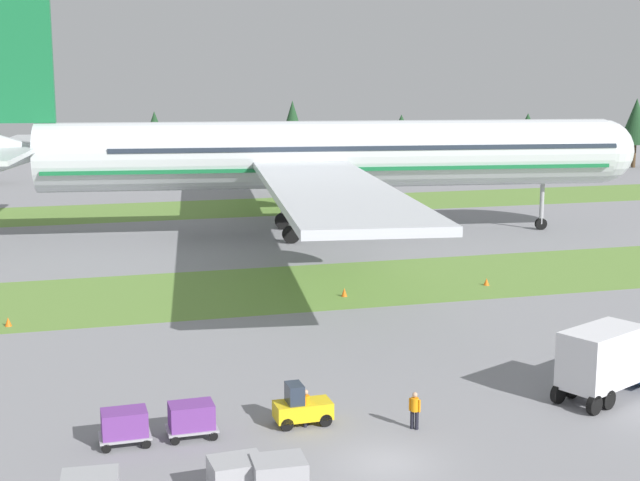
{
  "coord_description": "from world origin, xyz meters",
  "views": [
    {
      "loc": [
        -11.95,
        -32.99,
        15.84
      ],
      "look_at": [
        5.1,
        28.51,
        4.0
      ],
      "focal_mm": 50.83,
      "sensor_mm": 36.0,
      "label": 1
    }
  ],
  "objects_px": {
    "cargo_dolly_second": "(124,424)",
    "taxiway_marker_0": "(486,282)",
    "airliner": "(309,154)",
    "uld_container_2": "(279,479)",
    "ground_crew_marshaller": "(415,409)",
    "uld_container_1": "(237,478)",
    "taxiway_marker_3": "(344,292)",
    "ground_crew_loader": "(306,406)",
    "taxiway_marker_2": "(8,322)",
    "baggage_tug": "(301,407)",
    "catering_truck": "(612,357)",
    "cargo_dolly_lead": "(192,417)"
  },
  "relations": [
    {
      "from": "cargo_dolly_second",
      "to": "uld_container_2",
      "type": "relative_size",
      "value": 1.12
    },
    {
      "from": "airliner",
      "to": "cargo_dolly_lead",
      "type": "relative_size",
      "value": 36.68
    },
    {
      "from": "taxiway_marker_2",
      "to": "taxiway_marker_0",
      "type": "bearing_deg",
      "value": 3.62
    },
    {
      "from": "airliner",
      "to": "ground_crew_marshaller",
      "type": "relative_size",
      "value": 47.07
    },
    {
      "from": "uld_container_2",
      "to": "taxiway_marker_0",
      "type": "xyz_separation_m",
      "value": [
        22.99,
        29.9,
        -0.53
      ]
    },
    {
      "from": "uld_container_1",
      "to": "taxiway_marker_2",
      "type": "height_order",
      "value": "uld_container_1"
    },
    {
      "from": "airliner",
      "to": "ground_crew_loader",
      "type": "bearing_deg",
      "value": -7.49
    },
    {
      "from": "uld_container_1",
      "to": "ground_crew_marshaller",
      "type": "bearing_deg",
      "value": 26.53
    },
    {
      "from": "cargo_dolly_second",
      "to": "taxiway_marker_0",
      "type": "height_order",
      "value": "cargo_dolly_second"
    },
    {
      "from": "ground_crew_marshaller",
      "to": "taxiway_marker_2",
      "type": "bearing_deg",
      "value": 172.39
    },
    {
      "from": "airliner",
      "to": "taxiway_marker_0",
      "type": "xyz_separation_m",
      "value": [
        7.45,
        -24.32,
        -7.74
      ]
    },
    {
      "from": "catering_truck",
      "to": "taxiway_marker_3",
      "type": "height_order",
      "value": "catering_truck"
    },
    {
      "from": "ground_crew_loader",
      "to": "baggage_tug",
      "type": "bearing_deg",
      "value": 59.32
    },
    {
      "from": "taxiway_marker_0",
      "to": "taxiway_marker_2",
      "type": "xyz_separation_m",
      "value": [
        -34.26,
        -2.17,
        0.01
      ]
    },
    {
      "from": "taxiway_marker_2",
      "to": "baggage_tug",
      "type": "bearing_deg",
      "value": -56.23
    },
    {
      "from": "ground_crew_loader",
      "to": "uld_container_1",
      "type": "distance_m",
      "value": 7.45
    },
    {
      "from": "airliner",
      "to": "uld_container_2",
      "type": "bearing_deg",
      "value": -8.46
    },
    {
      "from": "baggage_tug",
      "to": "catering_truck",
      "type": "relative_size",
      "value": 0.36
    },
    {
      "from": "airliner",
      "to": "catering_truck",
      "type": "xyz_separation_m",
      "value": [
        2.92,
        -47.67,
        -6.06
      ]
    },
    {
      "from": "cargo_dolly_lead",
      "to": "uld_container_2",
      "type": "distance_m",
      "value": 7.22
    },
    {
      "from": "baggage_tug",
      "to": "cargo_dolly_second",
      "type": "xyz_separation_m",
      "value": [
        -7.92,
        -0.18,
        0.1
      ]
    },
    {
      "from": "uld_container_1",
      "to": "taxiway_marker_2",
      "type": "distance_m",
      "value": 28.87
    },
    {
      "from": "cargo_dolly_second",
      "to": "ground_crew_marshaller",
      "type": "height_order",
      "value": "ground_crew_marshaller"
    },
    {
      "from": "airliner",
      "to": "ground_crew_loader",
      "type": "relative_size",
      "value": 47.07
    },
    {
      "from": "uld_container_2",
      "to": "cargo_dolly_lead",
      "type": "bearing_deg",
      "value": 109.28
    },
    {
      "from": "airliner",
      "to": "taxiway_marker_3",
      "type": "bearing_deg",
      "value": -1.54
    },
    {
      "from": "catering_truck",
      "to": "cargo_dolly_second",
      "type": "bearing_deg",
      "value": -115.4
    },
    {
      "from": "ground_crew_loader",
      "to": "uld_container_1",
      "type": "height_order",
      "value": "ground_crew_loader"
    },
    {
      "from": "baggage_tug",
      "to": "cargo_dolly_lead",
      "type": "distance_m",
      "value": 5.03
    },
    {
      "from": "ground_crew_loader",
      "to": "taxiway_marker_0",
      "type": "xyz_separation_m",
      "value": [
        20.21,
        23.24,
        -0.67
      ]
    },
    {
      "from": "taxiway_marker_3",
      "to": "taxiway_marker_2",
      "type": "bearing_deg",
      "value": -175.71
    },
    {
      "from": "cargo_dolly_second",
      "to": "ground_crew_marshaller",
      "type": "bearing_deg",
      "value": 81.03
    },
    {
      "from": "airliner",
      "to": "cargo_dolly_second",
      "type": "height_order",
      "value": "airliner"
    },
    {
      "from": "cargo_dolly_lead",
      "to": "taxiway_marker_0",
      "type": "height_order",
      "value": "cargo_dolly_lead"
    },
    {
      "from": "cargo_dolly_lead",
      "to": "taxiway_marker_0",
      "type": "xyz_separation_m",
      "value": [
        25.37,
        23.09,
        -0.64
      ]
    },
    {
      "from": "cargo_dolly_second",
      "to": "taxiway_marker_0",
      "type": "bearing_deg",
      "value": 128.04
    },
    {
      "from": "catering_truck",
      "to": "taxiway_marker_0",
      "type": "distance_m",
      "value": 23.85
    },
    {
      "from": "cargo_dolly_second",
      "to": "ground_crew_loader",
      "type": "height_order",
      "value": "ground_crew_loader"
    },
    {
      "from": "taxiway_marker_2",
      "to": "ground_crew_loader",
      "type": "bearing_deg",
      "value": -56.3
    },
    {
      "from": "baggage_tug",
      "to": "catering_truck",
      "type": "bearing_deg",
      "value": 87.36
    },
    {
      "from": "baggage_tug",
      "to": "uld_container_1",
      "type": "xyz_separation_m",
      "value": [
        -4.15,
        -6.35,
        -0.05
      ]
    },
    {
      "from": "ground_crew_marshaller",
      "to": "uld_container_2",
      "type": "xyz_separation_m",
      "value": [
        -7.42,
        -5.03,
        -0.14
      ]
    },
    {
      "from": "cargo_dolly_lead",
      "to": "ground_crew_loader",
      "type": "height_order",
      "value": "ground_crew_loader"
    },
    {
      "from": "cargo_dolly_second",
      "to": "taxiway_marker_3",
      "type": "relative_size",
      "value": 3.56
    },
    {
      "from": "baggage_tug",
      "to": "ground_crew_marshaller",
      "type": "relative_size",
      "value": 1.51
    },
    {
      "from": "uld_container_1",
      "to": "taxiway_marker_0",
      "type": "relative_size",
      "value": 3.61
    },
    {
      "from": "taxiway_marker_3",
      "to": "taxiway_marker_0",
      "type": "bearing_deg",
      "value": 2.27
    },
    {
      "from": "uld_container_1",
      "to": "cargo_dolly_lead",
      "type": "bearing_deg",
      "value": 97.99
    },
    {
      "from": "ground_crew_marshaller",
      "to": "uld_container_1",
      "type": "relative_size",
      "value": 0.87
    },
    {
      "from": "baggage_tug",
      "to": "taxiway_marker_3",
      "type": "relative_size",
      "value": 4.19
    }
  ]
}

